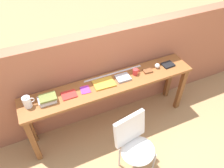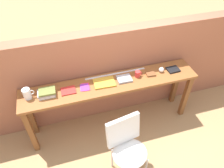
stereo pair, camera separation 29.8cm
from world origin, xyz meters
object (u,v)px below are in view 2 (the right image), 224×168
(book_stack_leftmost, at_px, (47,93))
(book_repair_rightmost, at_px, (173,69))
(magazine_cycling, at_px, (68,91))
(pitcher_white, at_px, (27,94))
(sports_ball_small, at_px, (161,70))
(leather_journal_brown, at_px, (151,74))
(book_open_centre, at_px, (104,83))
(pamphlet_pile_colourful, at_px, (85,87))
(chair_white_moulded, at_px, (127,145))
(mug, at_px, (138,74))

(book_stack_leftmost, relative_size, book_repair_rightmost, 1.32)
(magazine_cycling, bearing_deg, pitcher_white, 178.28)
(pitcher_white, xyz_separation_m, sports_ball_small, (1.88, -0.00, -0.04))
(book_stack_leftmost, distance_m, leather_journal_brown, 1.47)
(book_open_centre, bearing_deg, pamphlet_pile_colourful, -176.06)
(sports_ball_small, bearing_deg, book_open_centre, -179.65)
(chair_white_moulded, distance_m, sports_ball_small, 1.21)
(pitcher_white, distance_m, mug, 1.51)
(pitcher_white, xyz_separation_m, magazine_cycling, (0.51, -0.02, -0.07))
(sports_ball_small, bearing_deg, magazine_cycling, -179.25)
(book_repair_rightmost, bearing_deg, mug, 176.30)
(magazine_cycling, relative_size, book_open_centre, 0.67)
(pamphlet_pile_colourful, xyz_separation_m, mug, (0.76, 0.01, 0.04))
(book_open_centre, bearing_deg, mug, 3.36)
(magazine_cycling, xyz_separation_m, sports_ball_small, (1.37, 0.02, 0.03))
(book_open_centre, bearing_deg, book_stack_leftmost, -176.67)
(leather_journal_brown, distance_m, book_repair_rightmost, 0.36)
(pitcher_white, distance_m, book_repair_rightmost, 2.06)
(book_stack_leftmost, xyz_separation_m, pamphlet_pile_colourful, (0.51, 0.00, -0.04))
(mug, bearing_deg, book_stack_leftmost, -179.39)
(pitcher_white, distance_m, book_open_centre, 1.01)
(chair_white_moulded, xyz_separation_m, sports_ball_small, (0.80, 0.82, 0.39))
(magazine_cycling, bearing_deg, book_stack_leftmost, 179.58)
(pamphlet_pile_colourful, height_order, mug, mug)
(book_stack_leftmost, distance_m, book_repair_rightmost, 1.83)
(chair_white_moulded, relative_size, book_stack_leftmost, 3.80)
(magazine_cycling, bearing_deg, mug, 1.54)
(pitcher_white, bearing_deg, chair_white_moulded, -37.20)
(sports_ball_small, bearing_deg, pamphlet_pile_colourful, -179.45)
(magazine_cycling, height_order, book_repair_rightmost, book_repair_rightmost)
(book_stack_leftmost, xyz_separation_m, book_repair_rightmost, (1.83, -0.00, -0.03))
(chair_white_moulded, xyz_separation_m, magazine_cycling, (-0.57, 0.80, 0.36))
(chair_white_moulded, bearing_deg, magazine_cycling, 125.42)
(book_open_centre, relative_size, sports_ball_small, 3.94)
(pitcher_white, relative_size, magazine_cycling, 0.95)
(pitcher_white, distance_m, sports_ball_small, 1.88)
(pitcher_white, bearing_deg, mug, -0.07)
(book_repair_rightmost, bearing_deg, book_open_centre, 177.37)
(chair_white_moulded, height_order, leather_journal_brown, leather_journal_brown)
(book_stack_leftmost, distance_m, magazine_cycling, 0.28)
(pitcher_white, xyz_separation_m, book_repair_rightmost, (2.06, -0.02, -0.07))
(magazine_cycling, distance_m, leather_journal_brown, 1.19)
(book_stack_leftmost, bearing_deg, book_open_centre, 0.60)
(chair_white_moulded, bearing_deg, leather_journal_brown, 52.04)
(chair_white_moulded, height_order, mug, mug)
(book_open_centre, distance_m, sports_ball_small, 0.87)
(magazine_cycling, height_order, pamphlet_pile_colourful, magazine_cycling)
(pitcher_white, height_order, leather_journal_brown, pitcher_white)
(book_stack_leftmost, relative_size, pamphlet_pile_colourful, 1.41)
(pamphlet_pile_colourful, relative_size, book_open_centre, 0.57)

